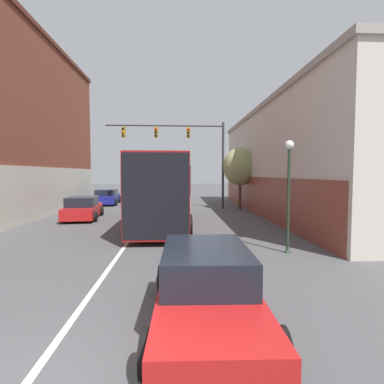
# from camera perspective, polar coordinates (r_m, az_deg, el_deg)

# --- Properties ---
(lane_center_line) EXTENTS (0.14, 36.50, 0.01)m
(lane_center_line) POSITION_cam_1_polar(r_m,az_deg,el_deg) (15.77, -10.19, -6.69)
(lane_center_line) COLOR silver
(lane_center_line) RESTS_ON ground_plane
(building_left_brick) EXTENTS (6.46, 19.65, 11.89)m
(building_left_brick) POSITION_cam_1_polar(r_m,az_deg,el_deg) (23.66, -32.80, 10.90)
(building_left_brick) COLOR brown
(building_left_brick) RESTS_ON ground_plane
(building_right_storefront) EXTENTS (6.93, 22.81, 7.29)m
(building_right_storefront) POSITION_cam_1_polar(r_m,az_deg,el_deg) (22.20, 20.56, 5.83)
(building_right_storefront) COLOR beige
(building_right_storefront) RESTS_ON ground_plane
(bus) EXTENTS (2.96, 10.23, 3.64)m
(bus) POSITION_cam_1_polar(r_m,az_deg,el_deg) (16.25, -5.76, 0.86)
(bus) COLOR maroon
(bus) RESTS_ON ground_plane
(hatchback_foreground) EXTENTS (2.09, 4.57, 1.39)m
(hatchback_foreground) POSITION_cam_1_polar(r_m,az_deg,el_deg) (5.86, 2.73, -17.75)
(hatchback_foreground) COLOR red
(hatchback_foreground) RESTS_ON ground_plane
(parked_car_left_near) EXTENTS (2.38, 4.78, 1.36)m
(parked_car_left_near) POSITION_cam_1_polar(r_m,az_deg,el_deg) (28.30, -15.90, -0.92)
(parked_car_left_near) COLOR navy
(parked_car_left_near) RESTS_ON ground_plane
(parked_car_left_mid) EXTENTS (2.38, 4.42, 1.38)m
(parked_car_left_mid) POSITION_cam_1_polar(r_m,az_deg,el_deg) (19.60, -20.07, -2.94)
(parked_car_left_mid) COLOR red
(parked_car_left_mid) RESTS_ON ground_plane
(traffic_signal_gantry) EXTENTS (9.25, 0.36, 6.82)m
(traffic_signal_gantry) POSITION_cam_1_polar(r_m,az_deg,el_deg) (23.75, -1.44, 9.14)
(traffic_signal_gantry) COLOR #333338
(traffic_signal_gantry) RESTS_ON ground_plane
(street_lamp) EXTENTS (0.30, 0.30, 3.93)m
(street_lamp) POSITION_cam_1_polar(r_m,az_deg,el_deg) (10.93, 17.91, 0.46)
(street_lamp) COLOR #233323
(street_lamp) RESTS_ON ground_plane
(street_tree_near) EXTENTS (2.64, 2.38, 4.79)m
(street_tree_near) POSITION_cam_1_polar(r_m,az_deg,el_deg) (23.48, 9.15, 4.79)
(street_tree_near) COLOR #4C3823
(street_tree_near) RESTS_ON ground_plane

